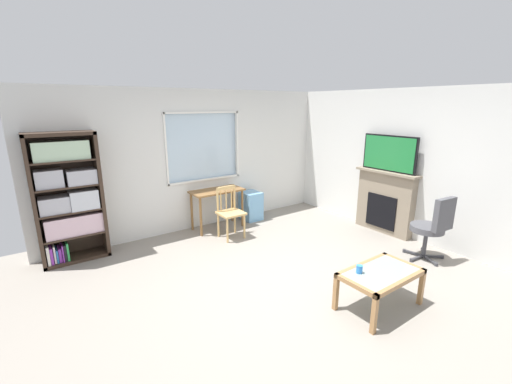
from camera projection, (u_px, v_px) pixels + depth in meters
The scene contains 12 objects.
ground at pixel (284, 282), 4.39m from camera, with size 6.48×6.16×0.02m, color gray.
wall_back_with_window at pixel (194, 162), 6.09m from camera, with size 5.48×0.15×2.54m.
wall_right at pixel (411, 165), 5.63m from camera, with size 0.12×5.36×2.54m, color silver.
bookshelf at pixel (68, 197), 4.77m from camera, with size 0.90×0.38×1.91m.
desk_under_window at pixel (217, 196), 6.12m from camera, with size 0.97×0.47×0.75m.
wooden_chair at pixel (230, 212), 5.73m from camera, with size 0.43×0.41×0.90m.
plastic_drawer_unit at pixel (251, 206), 6.69m from camera, with size 0.35×0.40×0.57m, color #72ADDB.
fireplace at pixel (385, 202), 5.97m from camera, with size 0.26×1.16×1.14m.
tv at pixel (389, 153), 5.74m from camera, with size 0.06×1.00×0.63m.
office_chair at pixel (433, 225), 4.84m from camera, with size 0.57×0.58×1.00m.
coffee_table at pixel (381, 277), 3.73m from camera, with size 0.94×0.55×0.45m.
sippy_cup at pixel (359, 269), 3.67m from camera, with size 0.07×0.07×0.09m, color #337FD6.
Camera 1 is at (-2.58, -2.99, 2.27)m, focal length 23.14 mm.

